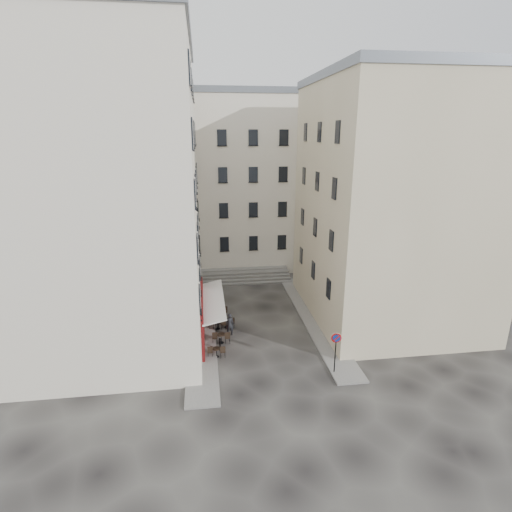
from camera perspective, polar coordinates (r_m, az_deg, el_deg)
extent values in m
plane|color=black|center=(29.69, 1.18, -11.96)|extent=(90.00, 90.00, 0.00)
cube|color=slate|center=(32.93, -7.76, -8.90)|extent=(2.00, 22.00, 0.12)
cube|color=slate|center=(33.15, 8.18, -8.73)|extent=(2.00, 18.00, 0.12)
cube|color=beige|center=(29.65, -20.31, 7.49)|extent=(12.00, 16.00, 20.00)
cube|color=slate|center=(29.88, -22.61, 27.29)|extent=(12.20, 16.20, 0.60)
cube|color=#B9AC89|center=(32.99, 18.77, 6.77)|extent=(12.00, 14.00, 18.00)
cube|color=slate|center=(32.75, 20.46, 22.95)|extent=(12.20, 14.20, 0.60)
cube|color=beige|center=(45.03, -3.78, 10.23)|extent=(18.00, 10.00, 18.00)
cube|color=slate|center=(44.86, -4.03, 22.10)|extent=(18.20, 10.20, 0.60)
cube|color=#440A09|center=(29.49, -7.71, -8.50)|extent=(0.25, 7.00, 3.50)
cube|color=black|center=(29.64, -7.61, -9.11)|extent=(0.06, 3.85, 2.00)
cube|color=silver|center=(28.99, -6.18, -6.30)|extent=(1.58, 7.30, 0.41)
cube|color=#5A5755|center=(40.36, -1.40, -3.63)|extent=(9.00, 1.80, 0.20)
cube|color=#5A5755|center=(40.71, -1.47, -3.14)|extent=(9.00, 1.80, 0.20)
cube|color=#5A5755|center=(41.06, -1.55, -2.66)|extent=(9.00, 1.80, 0.20)
cube|color=#5A5755|center=(41.42, -1.61, -2.19)|extent=(9.00, 1.80, 0.20)
cylinder|color=black|center=(28.33, -5.16, -12.53)|extent=(0.10, 0.10, 0.90)
sphere|color=black|center=(28.10, -5.19, -11.69)|extent=(0.12, 0.12, 0.12)
cylinder|color=black|center=(31.42, -5.47, -9.37)|extent=(0.10, 0.10, 0.90)
sphere|color=black|center=(31.21, -5.49, -8.60)|extent=(0.12, 0.12, 0.12)
cylinder|color=black|center=(34.58, -5.72, -6.78)|extent=(0.10, 0.10, 0.90)
sphere|color=black|center=(34.39, -5.74, -6.07)|extent=(0.12, 0.12, 0.12)
cylinder|color=black|center=(25.86, 11.25, -13.56)|extent=(0.07, 0.07, 2.77)
cylinder|color=#AF120B|center=(25.32, 11.40, -11.41)|extent=(0.64, 0.14, 0.64)
cylinder|color=navy|center=(25.30, 11.42, -11.43)|extent=(0.46, 0.12, 0.46)
cube|color=#AF120B|center=(25.28, 11.44, -11.46)|extent=(0.37, 0.09, 0.38)
cylinder|color=black|center=(27.79, -5.65, -14.11)|extent=(0.34, 0.34, 0.02)
cylinder|color=black|center=(27.63, -5.67, -13.56)|extent=(0.05, 0.05, 0.66)
cylinder|color=black|center=(27.47, -5.69, -13.02)|extent=(0.56, 0.56, 0.04)
cube|color=black|center=(27.61, -4.77, -13.44)|extent=(0.36, 0.36, 0.84)
cube|color=black|center=(27.68, -6.58, -13.42)|extent=(0.36, 0.36, 0.84)
cylinder|color=black|center=(29.36, -4.98, -12.23)|extent=(0.36, 0.36, 0.02)
cylinder|color=black|center=(29.20, -5.00, -11.67)|extent=(0.05, 0.05, 0.70)
cylinder|color=black|center=(29.04, -5.01, -11.11)|extent=(0.60, 0.60, 0.04)
cube|color=black|center=(29.19, -4.10, -11.54)|extent=(0.38, 0.38, 0.90)
cube|color=black|center=(29.25, -5.91, -11.53)|extent=(0.38, 0.38, 0.90)
cylinder|color=black|center=(31.25, -5.51, -10.31)|extent=(0.37, 0.37, 0.02)
cylinder|color=black|center=(31.09, -5.53, -9.76)|extent=(0.05, 0.05, 0.71)
cylinder|color=black|center=(30.95, -5.54, -9.22)|extent=(0.61, 0.61, 0.04)
cube|color=black|center=(31.08, -4.68, -9.64)|extent=(0.39, 0.39, 0.91)
cube|color=black|center=(31.15, -6.39, -9.63)|extent=(0.39, 0.39, 0.91)
cylinder|color=black|center=(31.44, -4.23, -10.10)|extent=(0.35, 0.35, 0.02)
cylinder|color=black|center=(31.29, -4.25, -9.58)|extent=(0.05, 0.05, 0.68)
cylinder|color=black|center=(31.15, -4.26, -9.07)|extent=(0.58, 0.58, 0.04)
cube|color=black|center=(31.29, -3.44, -9.46)|extent=(0.37, 0.37, 0.87)
cube|color=black|center=(31.34, -5.07, -9.45)|extent=(0.37, 0.37, 0.87)
cylinder|color=black|center=(33.13, -5.34, -8.60)|extent=(0.40, 0.40, 0.02)
cylinder|color=black|center=(32.98, -5.36, -8.04)|extent=(0.05, 0.05, 0.77)
cylinder|color=black|center=(32.83, -5.38, -7.48)|extent=(0.66, 0.66, 0.04)
cube|color=black|center=(32.97, -4.50, -7.91)|extent=(0.42, 0.42, 0.99)
cube|color=black|center=(33.04, -6.24, -7.91)|extent=(0.42, 0.42, 0.99)
imported|color=black|center=(30.06, -3.80, -9.71)|extent=(0.64, 0.42, 1.75)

